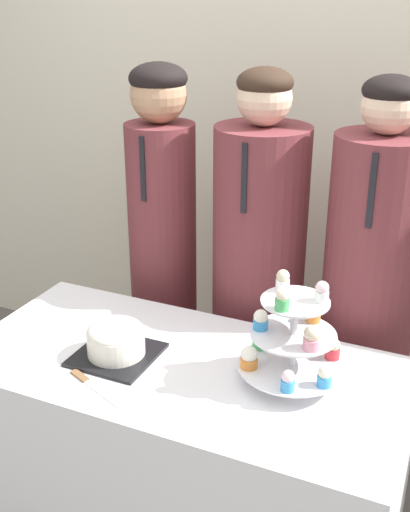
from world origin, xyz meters
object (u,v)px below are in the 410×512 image
at_px(student_1, 257,297).
at_px(student_2, 366,318).
at_px(round_cake, 116,340).
at_px(student_0, 163,269).
at_px(cake_knife, 88,382).
at_px(cupcake_stand, 292,338).

height_order(student_1, student_2, student_1).
bearing_deg(round_cake, student_0, 104.76).
xyz_separation_m(cake_knife, student_1, (0.22, 0.73, -0.03)).
bearing_deg(student_0, cupcake_stand, -37.15).
distance_m(student_0, student_2, 0.76).
height_order(student_0, student_1, student_1).
relative_size(cake_knife, student_1, 0.14).
bearing_deg(student_1, round_cake, -110.95).
bearing_deg(student_0, round_cake, -75.24).
height_order(cupcake_stand, student_1, student_1).
bearing_deg(round_cake, cake_knife, -89.86).
relative_size(student_1, student_2, 1.00).
height_order(cake_knife, student_2, student_2).
height_order(round_cake, student_2, student_2).
bearing_deg(cupcake_stand, cake_knife, -154.05).
xyz_separation_m(round_cake, cupcake_stand, (0.49, 0.09, 0.08)).
height_order(cake_knife, student_1, student_1).
distance_m(round_cake, cake_knife, 0.16).
xyz_separation_m(student_1, student_2, (0.38, -0.00, -0.00)).
height_order(cake_knife, student_0, student_0).
bearing_deg(round_cake, student_1, 69.05).
bearing_deg(student_2, student_0, -180.00).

